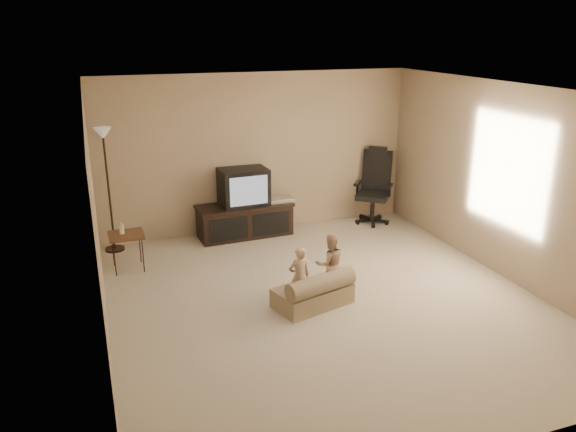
% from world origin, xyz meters
% --- Properties ---
extents(floor, '(5.50, 5.50, 0.00)m').
position_xyz_m(floor, '(0.00, 0.00, 0.00)').
color(floor, beige).
rests_on(floor, ground).
extents(room_shell, '(5.50, 5.50, 5.50)m').
position_xyz_m(room_shell, '(0.00, 0.00, 1.52)').
color(room_shell, white).
rests_on(room_shell, floor).
extents(tv_stand, '(1.54, 0.63, 1.08)m').
position_xyz_m(tv_stand, '(-0.30, 2.49, 0.45)').
color(tv_stand, black).
rests_on(tv_stand, floor).
extents(office_chair, '(0.82, 0.82, 1.26)m').
position_xyz_m(office_chair, '(1.92, 2.41, 0.45)').
color(office_chair, black).
rests_on(office_chair, floor).
extents(side_table, '(0.46, 0.46, 0.68)m').
position_xyz_m(side_table, '(-2.15, 1.78, 0.49)').
color(side_table, brown).
rests_on(side_table, floor).
extents(floor_lamp, '(0.28, 0.28, 1.82)m').
position_xyz_m(floor_lamp, '(-2.29, 2.55, 1.33)').
color(floor_lamp, black).
rests_on(floor_lamp, floor).
extents(child_sofa, '(1.00, 0.73, 0.44)m').
position_xyz_m(child_sofa, '(-0.17, -0.09, 0.18)').
color(child_sofa, tan).
rests_on(child_sofa, floor).
extents(toddler_left, '(0.28, 0.21, 0.74)m').
position_xyz_m(toddler_left, '(-0.33, -0.00, 0.37)').
color(toddler_left, tan).
rests_on(toddler_left, floor).
extents(toddler_right, '(0.39, 0.24, 0.78)m').
position_xyz_m(toddler_right, '(0.14, 0.19, 0.39)').
color(toddler_right, tan).
rests_on(toddler_right, floor).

